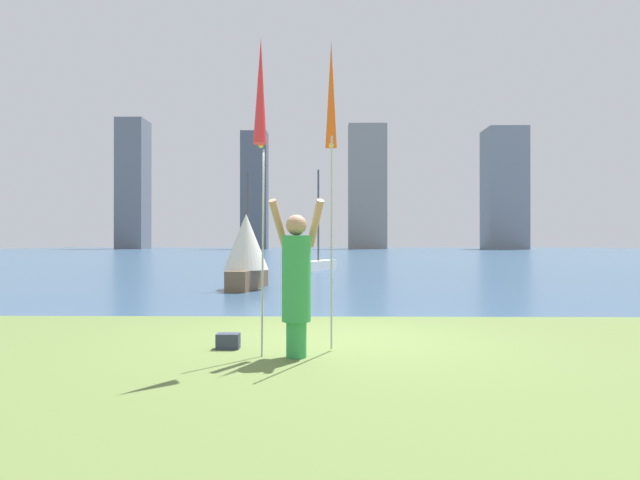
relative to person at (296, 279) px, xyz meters
name	(u,v)px	position (x,y,z in m)	size (l,w,h in m)	color
ground	(329,255)	(0.42, 52.12, -1.00)	(120.00, 138.00, 0.12)	#5B7038
person	(296,279)	(0.00, 0.00, 0.00)	(0.70, 0.52, 1.91)	green
kite_flag_left	(260,97)	(-0.42, -0.10, 2.16)	(0.16, 0.47, 3.83)	#B2B2B7
kite_flag_right	(331,101)	(0.42, 0.77, 2.34)	(0.16, 1.17, 4.05)	#B2B2B7
bag	(228,341)	(-0.92, 0.50, -0.84)	(0.29, 0.19, 0.20)	#33384C
sailboat_3	(318,264)	(-0.09, 19.75, -0.61)	(1.79, 3.04, 4.86)	white
sailboat_5	(246,251)	(-1.99, 9.26, 0.19)	(1.47, 2.67, 3.44)	brown
skyline_tower_0	(133,184)	(-36.65, 96.27, 11.28)	(5.10, 5.83, 24.44)	slate
skyline_tower_1	(255,191)	(-13.13, 93.17, 9.78)	(4.74, 3.82, 21.44)	#565B66
skyline_tower_2	(367,187)	(7.85, 97.29, 10.89)	(7.26, 3.41, 23.66)	gray
skyline_tower_3	(504,189)	(32.50, 93.24, 10.02)	(7.00, 6.90, 21.91)	gray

